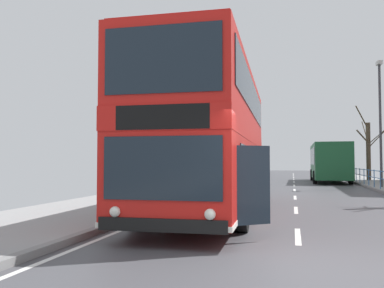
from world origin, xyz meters
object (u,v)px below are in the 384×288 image
Objects in this scene: double_decker_bus_main at (212,140)px; bare_tree_far_00 at (368,149)px; background_bus_far_lane at (329,161)px; street_lamp_far_side at (380,113)px.

double_decker_bus_main is 23.74m from bare_tree_far_00.
double_decker_bus_main is at bearing -104.01° from background_bus_far_lane.
bare_tree_far_00 is (3.09, 1.28, 1.02)m from background_bus_far_lane.
street_lamp_far_side reaches higher than double_decker_bus_main.
street_lamp_far_side is at bearing 60.10° from double_decker_bus_main.
background_bus_far_lane is 8.80m from street_lamp_far_side.
background_bus_far_lane is (5.23, 20.96, -0.66)m from double_decker_bus_main.
background_bus_far_lane is 1.62× the size of bare_tree_far_00.
street_lamp_far_side is 9.54m from bare_tree_far_00.
double_decker_bus_main is 15.03m from street_lamp_far_side.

